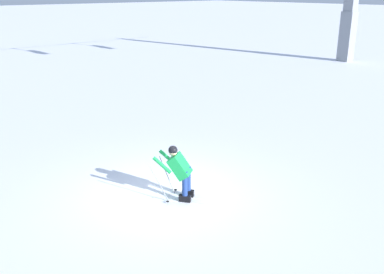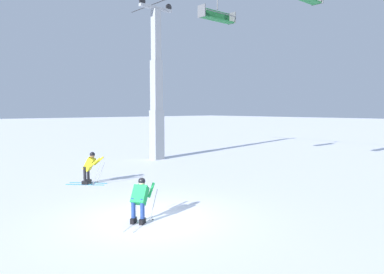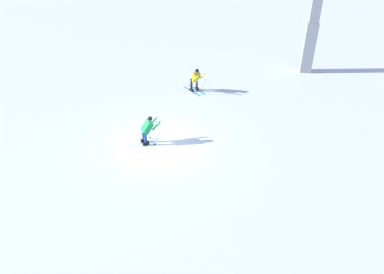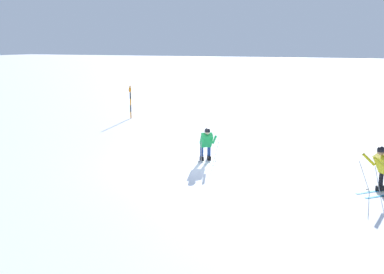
% 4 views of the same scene
% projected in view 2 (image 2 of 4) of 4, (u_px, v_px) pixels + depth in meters
% --- Properties ---
extents(ground_plane, '(260.00, 260.00, 0.00)m').
position_uv_depth(ground_plane, '(151.00, 218.00, 11.25)').
color(ground_plane, white).
extents(skier_carving_main, '(1.33, 1.62, 1.46)m').
position_uv_depth(skier_carving_main, '(140.00, 198.00, 10.80)').
color(skier_carving_main, white).
rests_on(skier_carving_main, ground_plane).
extents(lift_tower_near, '(0.74, 2.59, 10.56)m').
position_uv_depth(lift_tower_near, '(157.00, 94.00, 24.16)').
color(lift_tower_near, gray).
rests_on(lift_tower_near, ground_plane).
extents(chairlift_seat_nearest, '(0.61, 2.40, 2.23)m').
position_uv_depth(chairlift_seat_nearest, '(216.00, 15.00, 19.62)').
color(chairlift_seat_nearest, black).
extents(skier_distant_uphill, '(1.63, 1.57, 1.61)m').
position_uv_depth(skier_distant_uphill, '(90.00, 166.00, 16.32)').
color(skier_distant_uphill, '#198CCC').
rests_on(skier_distant_uphill, ground_plane).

